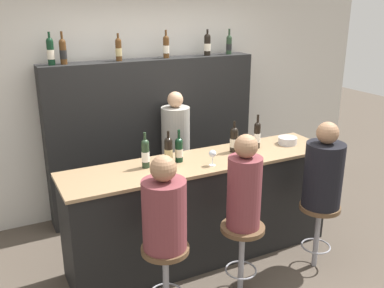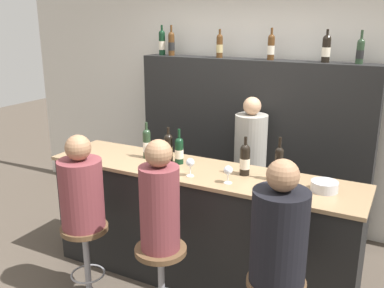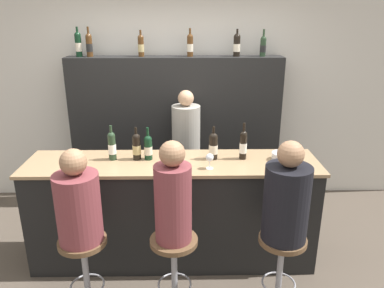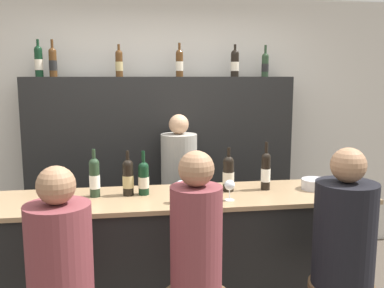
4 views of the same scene
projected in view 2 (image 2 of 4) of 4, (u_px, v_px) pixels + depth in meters
name	position (u px, v px, depth m)	size (l,w,h in m)	color
wall_back	(259.00, 107.00, 4.71)	(6.40, 0.05, 2.60)	beige
bar_counter	(198.00, 226.00, 3.69)	(2.68, 0.63, 1.03)	black
back_bar_cabinet	(250.00, 145.00, 4.63)	(2.51, 0.28, 1.83)	black
wine_bottle_counter_0	(147.00, 143.00, 3.80)	(0.07, 0.07, 0.33)	#233823
wine_bottle_counter_1	(168.00, 148.00, 3.71)	(0.08, 0.08, 0.31)	black
wine_bottle_counter_2	(179.00, 150.00, 3.66)	(0.08, 0.08, 0.31)	black
wine_bottle_counter_3	(245.00, 159.00, 3.39)	(0.08, 0.08, 0.32)	black
wine_bottle_counter_4	(279.00, 163.00, 3.27)	(0.07, 0.07, 0.35)	black
wine_bottle_backbar_0	(162.00, 42.00, 4.81)	(0.07, 0.07, 0.33)	black
wine_bottle_backbar_1	(171.00, 43.00, 4.76)	(0.07, 0.07, 0.33)	#4C2D14
wine_bottle_backbar_2	(220.00, 46.00, 4.50)	(0.07, 0.07, 0.29)	#4C2D14
wine_bottle_backbar_3	(271.00, 47.00, 4.25)	(0.07, 0.07, 0.31)	#4C2D14
wine_bottle_backbar_4	(326.00, 48.00, 4.01)	(0.08, 0.08, 0.31)	black
wine_bottle_backbar_5	(360.00, 51.00, 3.88)	(0.07, 0.07, 0.30)	#233823
wine_glass_0	(190.00, 163.00, 3.37)	(0.07, 0.07, 0.15)	silver
wine_glass_1	(228.00, 171.00, 3.23)	(0.07, 0.07, 0.14)	silver
metal_bowl	(324.00, 186.00, 3.10)	(0.20, 0.20, 0.07)	#B7B7BC
bar_stool_left	(85.00, 242.00, 3.44)	(0.38, 0.38, 0.65)	gray
guest_seated_left	(81.00, 189.00, 3.31)	(0.34, 0.34, 0.75)	brown
bar_stool_middle	(161.00, 264.00, 3.12)	(0.38, 0.38, 0.65)	gray
guest_seated_middle	(160.00, 202.00, 2.98)	(0.28, 0.28, 0.81)	brown
guest_seated_right	(279.00, 231.00, 2.60)	(0.35, 0.35, 0.80)	black
bartender	(249.00, 176.00, 4.34)	(0.32, 0.32, 1.51)	gray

